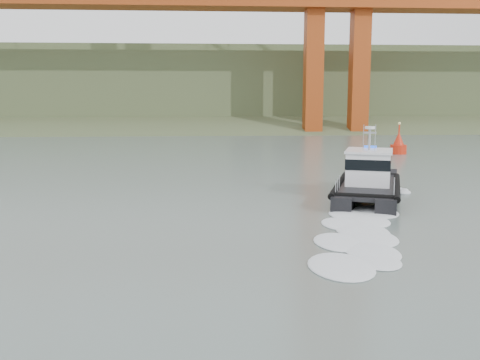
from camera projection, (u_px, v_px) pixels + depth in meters
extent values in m
plane|color=#566660|center=(227.00, 292.00, 18.06)|extent=(400.00, 400.00, 0.00)
cube|color=#3E502D|center=(208.00, 128.00, 108.74)|extent=(500.00, 44.72, 16.25)
cube|color=#3E502D|center=(207.00, 98.00, 135.40)|extent=(500.00, 70.00, 18.00)
cube|color=#3E502D|center=(207.00, 81.00, 159.26)|extent=(500.00, 60.00, 16.00)
cube|color=#973912|center=(208.00, 2.00, 88.55)|extent=(260.00, 6.00, 2.20)
cube|color=black|center=(348.00, 192.00, 34.60)|extent=(4.46, 9.71, 1.08)
cube|color=black|center=(387.00, 194.00, 33.94)|extent=(4.46, 9.71, 1.08)
cube|color=black|center=(367.00, 188.00, 33.77)|extent=(6.29, 9.26, 0.22)
cube|color=white|center=(369.00, 168.00, 34.45)|extent=(3.64, 3.96, 2.07)
cube|color=black|center=(369.00, 162.00, 34.39)|extent=(3.71, 4.03, 0.67)
cube|color=white|center=(369.00, 151.00, 34.28)|extent=(3.87, 4.19, 0.14)
cylinder|color=#94969C|center=(370.00, 140.00, 33.91)|extent=(0.14, 0.14, 1.62)
cylinder|color=white|center=(370.00, 128.00, 33.79)|extent=(0.63, 0.63, 0.16)
cylinder|color=red|center=(398.00, 150.00, 61.02)|extent=(1.84, 1.84, 1.22)
cone|color=red|center=(399.00, 140.00, 60.83)|extent=(1.43, 1.43, 1.84)
cylinder|color=red|center=(399.00, 129.00, 60.64)|extent=(0.16, 0.16, 1.02)
sphere|color=#E5D87F|center=(399.00, 123.00, 60.54)|extent=(0.31, 0.31, 0.31)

